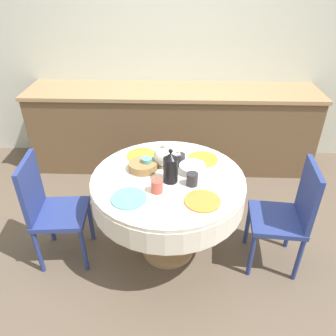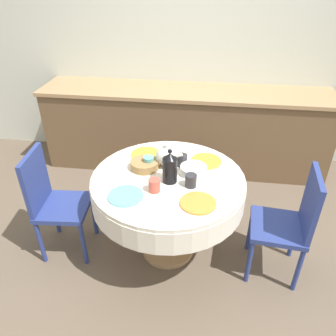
# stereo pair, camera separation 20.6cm
# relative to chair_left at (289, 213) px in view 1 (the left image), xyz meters

# --- Properties ---
(ground_plane) EXTENTS (12.00, 12.00, 0.00)m
(ground_plane) POSITION_rel_chair_left_xyz_m (-0.92, 0.09, -0.52)
(ground_plane) COLOR brown
(wall_back) EXTENTS (7.00, 0.05, 2.60)m
(wall_back) POSITION_rel_chair_left_xyz_m (-0.92, 1.89, 0.78)
(wall_back) COLOR beige
(wall_back) RESTS_ON ground_plane
(kitchen_counter) EXTENTS (3.24, 0.64, 0.94)m
(kitchen_counter) POSITION_rel_chair_left_xyz_m (-0.92, 1.55, -0.05)
(kitchen_counter) COLOR brown
(kitchen_counter) RESTS_ON ground_plane
(dining_table) EXTENTS (1.17, 1.17, 0.77)m
(dining_table) POSITION_rel_chair_left_xyz_m (-0.92, 0.09, 0.12)
(dining_table) COLOR tan
(dining_table) RESTS_ON ground_plane
(chair_left) EXTENTS (0.44, 0.44, 0.93)m
(chair_left) POSITION_rel_chair_left_xyz_m (0.00, 0.00, 0.00)
(chair_left) COLOR navy
(chair_left) RESTS_ON ground_plane
(chair_right) EXTENTS (0.43, 0.43, 0.93)m
(chair_right) POSITION_rel_chair_left_xyz_m (-1.85, 0.01, 0.00)
(chair_right) COLOR navy
(chair_right) RESTS_ON ground_plane
(plate_near_left) EXTENTS (0.25, 0.25, 0.01)m
(plate_near_left) POSITION_rel_chair_left_xyz_m (-1.18, -0.19, 0.26)
(plate_near_left) COLOR #60BCB7
(plate_near_left) RESTS_ON dining_table
(cup_near_left) EXTENTS (0.08, 0.08, 0.10)m
(cup_near_left) POSITION_rel_chair_left_xyz_m (-0.99, -0.10, 0.30)
(cup_near_left) COLOR #CC4C3D
(cup_near_left) RESTS_ON dining_table
(plate_near_right) EXTENTS (0.25, 0.25, 0.01)m
(plate_near_right) POSITION_rel_chair_left_xyz_m (-0.68, -0.21, 0.26)
(plate_near_right) COLOR orange
(plate_near_right) RESTS_ON dining_table
(cup_near_right) EXTENTS (0.08, 0.08, 0.10)m
(cup_near_right) POSITION_rel_chair_left_xyz_m (-0.75, -0.01, 0.30)
(cup_near_right) COLOR #28282D
(cup_near_right) RESTS_ON dining_table
(plate_far_left) EXTENTS (0.25, 0.25, 0.01)m
(plate_far_left) POSITION_rel_chair_left_xyz_m (-1.15, 0.39, 0.26)
(plate_far_left) COLOR yellow
(plate_far_left) RESTS_ON dining_table
(cup_far_left) EXTENTS (0.08, 0.08, 0.10)m
(cup_far_left) POSITION_rel_chair_left_xyz_m (-1.09, 0.20, 0.30)
(cup_far_left) COLOR #5BA39E
(cup_far_left) RESTS_ON dining_table
(plate_far_right) EXTENTS (0.25, 0.25, 0.01)m
(plate_far_right) POSITION_rel_chair_left_xyz_m (-0.65, 0.35, 0.26)
(plate_far_right) COLOR yellow
(plate_far_right) RESTS_ON dining_table
(cup_far_right) EXTENTS (0.08, 0.08, 0.10)m
(cup_far_right) POSITION_rel_chair_left_xyz_m (-0.84, 0.27, 0.30)
(cup_far_right) COLOR #28282D
(cup_far_right) RESTS_ON dining_table
(coffee_carafe) EXTENTS (0.11, 0.11, 0.27)m
(coffee_carafe) POSITION_rel_chair_left_xyz_m (-0.90, 0.03, 0.37)
(coffee_carafe) COLOR black
(coffee_carafe) RESTS_ON dining_table
(teapot) EXTENTS (0.21, 0.15, 0.20)m
(teapot) POSITION_rel_chair_left_xyz_m (-0.96, 0.24, 0.34)
(teapot) COLOR silver
(teapot) RESTS_ON dining_table
(bread_basket) EXTENTS (0.22, 0.22, 0.06)m
(bread_basket) POSITION_rel_chair_left_xyz_m (-1.12, 0.19, 0.28)
(bread_basket) COLOR olive
(bread_basket) RESTS_ON dining_table
(fruit_bowl) EXTENTS (0.20, 0.20, 0.06)m
(fruit_bowl) POSITION_rel_chair_left_xyz_m (-0.74, 0.17, 0.28)
(fruit_bowl) COLOR silver
(fruit_bowl) RESTS_ON dining_table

